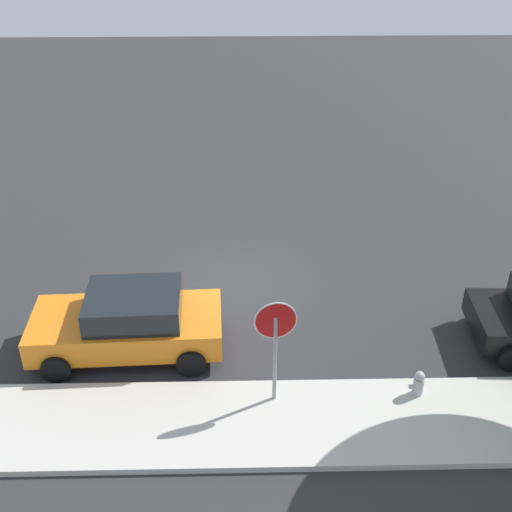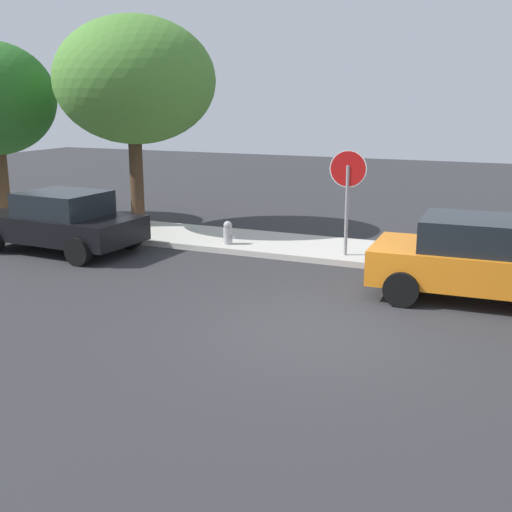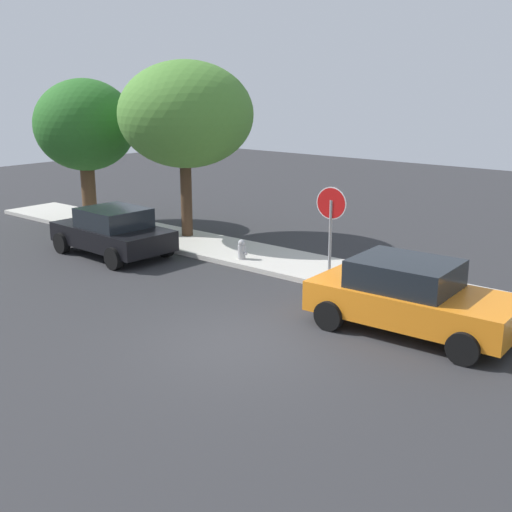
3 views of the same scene
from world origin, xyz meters
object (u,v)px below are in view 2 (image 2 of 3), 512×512
stop_sign (348,185)px  street_tree_near_corner (135,81)px  fire_hydrant (228,235)px  parked_car_orange (487,259)px  parked_car_black (62,221)px

stop_sign → street_tree_near_corner: 6.72m
stop_sign → fire_hydrant: stop_sign is taller
stop_sign → parked_car_orange: bearing=-29.7°
street_tree_near_corner → fire_hydrant: bearing=-18.8°
parked_car_orange → fire_hydrant: size_ratio=6.01×
parked_car_orange → street_tree_near_corner: street_tree_near_corner is taller
parked_car_orange → parked_car_black: 9.74m
street_tree_near_corner → fire_hydrant: (3.26, -1.11, -3.71)m
street_tree_near_corner → fire_hydrant: street_tree_near_corner is taller
stop_sign → street_tree_near_corner: street_tree_near_corner is taller
parked_car_black → fire_hydrant: 4.03m
parked_car_orange → fire_hydrant: bearing=164.1°
parked_car_orange → stop_sign: bearing=150.3°
stop_sign → street_tree_near_corner: (-6.22, 1.05, 2.33)m
stop_sign → parked_car_orange: 3.78m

